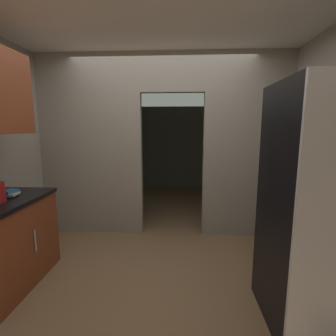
% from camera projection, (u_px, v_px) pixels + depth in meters
% --- Properties ---
extents(ground, '(20.00, 20.00, 0.00)m').
position_uv_depth(ground, '(153.00, 286.00, 2.47)').
color(ground, brown).
extents(kitchen_overhead_slab, '(3.93, 6.61, 0.06)m').
position_uv_depth(kitchen_overhead_slab, '(155.00, 20.00, 2.43)').
color(kitchen_overhead_slab, silver).
extents(kitchen_partition, '(3.53, 0.12, 2.57)m').
position_uv_depth(kitchen_partition, '(160.00, 142.00, 3.54)').
color(kitchen_partition, '#9E998C').
rests_on(kitchen_partition, ground).
extents(adjoining_room_shell, '(3.53, 2.93, 2.57)m').
position_uv_depth(adjoining_room_shell, '(170.00, 140.00, 5.50)').
color(adjoining_room_shell, gray).
rests_on(adjoining_room_shell, ground).
extents(refrigerator, '(0.71, 0.80, 1.89)m').
position_uv_depth(refrigerator, '(320.00, 210.00, 1.88)').
color(refrigerator, black).
rests_on(refrigerator, ground).
extents(book_stack, '(0.14, 0.17, 0.07)m').
position_uv_depth(book_stack, '(10.00, 194.00, 2.45)').
color(book_stack, black).
rests_on(book_stack, lower_cabinet_run).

